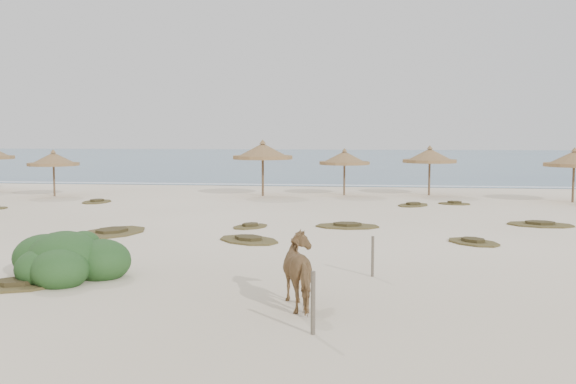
% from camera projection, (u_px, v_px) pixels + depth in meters
% --- Properties ---
extents(ground, '(160.00, 160.00, 0.00)m').
position_uv_depth(ground, '(229.00, 258.00, 18.36)').
color(ground, '#FCEACF').
rests_on(ground, ground).
extents(ocean, '(200.00, 100.00, 0.01)m').
position_uv_depth(ocean, '(340.00, 158.00, 92.49)').
color(ocean, navy).
rests_on(ocean, ground).
extents(foam_line, '(70.00, 0.60, 0.01)m').
position_uv_depth(foam_line, '(310.00, 185.00, 44.06)').
color(foam_line, white).
rests_on(foam_line, ground).
extents(palapa_1, '(3.06, 3.06, 2.66)m').
position_uv_depth(palapa_1, '(53.00, 160.00, 36.14)').
color(palapa_1, brown).
rests_on(palapa_1, ground).
extents(palapa_2, '(4.25, 4.25, 3.21)m').
position_uv_depth(palapa_2, '(263.00, 152.00, 36.38)').
color(palapa_2, brown).
rests_on(palapa_2, ground).
extents(palapa_3, '(3.67, 3.67, 2.72)m').
position_uv_depth(palapa_3, '(344.00, 159.00, 36.74)').
color(palapa_3, brown).
rests_on(palapa_3, ground).
extents(palapa_4, '(3.52, 3.52, 2.88)m').
position_uv_depth(palapa_4, '(430.00, 156.00, 36.70)').
color(palapa_4, brown).
rests_on(palapa_4, ground).
extents(palapa_5, '(3.76, 3.76, 2.85)m').
position_uv_depth(palapa_5, '(574.00, 160.00, 32.90)').
color(palapa_5, brown).
rests_on(palapa_5, ground).
extents(horse, '(1.40, 1.94, 1.49)m').
position_uv_depth(horse, '(304.00, 271.00, 13.07)').
color(horse, '#9C7347').
rests_on(horse, ground).
extents(fence_post_near, '(0.10, 0.10, 1.13)m').
position_uv_depth(fence_post_near, '(313.00, 303.00, 11.29)').
color(fence_post_near, brown).
rests_on(fence_post_near, ground).
extents(fence_post_far, '(0.09, 0.09, 1.01)m').
position_uv_depth(fence_post_far, '(373.00, 256.00, 15.88)').
color(fence_post_far, brown).
rests_on(fence_post_far, ground).
extents(bush, '(3.02, 2.66, 1.35)m').
position_uv_depth(bush, '(67.00, 260.00, 15.69)').
color(bush, '#275123').
rests_on(bush, ground).
extents(scrub_1, '(2.63, 3.43, 0.16)m').
position_uv_depth(scrub_1, '(112.00, 232.00, 22.85)').
color(scrub_1, brown).
rests_on(scrub_1, ground).
extents(scrub_2, '(1.71, 1.93, 0.16)m').
position_uv_depth(scrub_2, '(250.00, 226.00, 24.26)').
color(scrub_2, brown).
rests_on(scrub_2, ground).
extents(scrub_3, '(2.46, 1.60, 0.16)m').
position_uv_depth(scrub_3, '(347.00, 226.00, 24.37)').
color(scrub_3, brown).
rests_on(scrub_3, ground).
extents(scrub_4, '(2.18, 2.29, 0.16)m').
position_uv_depth(scrub_4, '(473.00, 242.00, 20.76)').
color(scrub_4, brown).
rests_on(scrub_4, ground).
extents(scrub_5, '(2.76, 2.07, 0.16)m').
position_uv_depth(scrub_5, '(540.00, 224.00, 24.77)').
color(scrub_5, brown).
rests_on(scrub_5, ground).
extents(scrub_6, '(1.36, 2.08, 0.16)m').
position_uv_depth(scrub_6, '(97.00, 201.00, 33.08)').
color(scrub_6, brown).
rests_on(scrub_6, ground).
extents(scrub_7, '(2.14, 2.35, 0.16)m').
position_uv_depth(scrub_7, '(413.00, 205.00, 31.55)').
color(scrub_7, brown).
rests_on(scrub_7, ground).
extents(scrub_9, '(2.83, 2.74, 0.16)m').
position_uv_depth(scrub_9, '(249.00, 239.00, 21.18)').
color(scrub_9, brown).
rests_on(scrub_9, ground).
extents(scrub_10, '(1.81, 1.41, 0.16)m').
position_uv_depth(scrub_10, '(454.00, 203.00, 32.19)').
color(scrub_10, brown).
rests_on(scrub_10, ground).
extents(scrub_11, '(2.61, 2.20, 0.16)m').
position_uv_depth(scrub_11, '(17.00, 284.00, 14.90)').
color(scrub_11, brown).
rests_on(scrub_11, ground).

